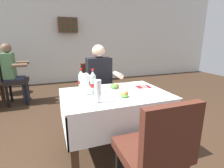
# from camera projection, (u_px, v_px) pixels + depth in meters

# --- Properties ---
(ground_plane) EXTENTS (11.00, 11.00, 0.00)m
(ground_plane) POSITION_uv_depth(u_px,v_px,m) (108.00, 159.00, 1.96)
(ground_plane) COLOR #382619
(back_wall) EXTENTS (11.00, 0.12, 2.96)m
(back_wall) POSITION_uv_depth(u_px,v_px,m) (66.00, 34.00, 5.23)
(back_wall) COLOR silver
(back_wall) RESTS_ON ground
(main_dining_table) EXTENTS (1.16, 0.81, 0.75)m
(main_dining_table) POSITION_uv_depth(u_px,v_px,m) (115.00, 108.00, 1.95)
(main_dining_table) COLOR white
(main_dining_table) RESTS_ON ground
(chair_far_diner_seat) EXTENTS (0.44, 0.50, 0.97)m
(chair_far_diner_seat) POSITION_uv_depth(u_px,v_px,m) (97.00, 91.00, 2.68)
(chair_far_diner_seat) COLOR #4C2319
(chair_far_diner_seat) RESTS_ON ground
(chair_near_camera_side) EXTENTS (0.44, 0.50, 0.97)m
(chair_near_camera_side) POSITION_uv_depth(u_px,v_px,m) (154.00, 151.00, 1.23)
(chair_near_camera_side) COLOR #4C2319
(chair_near_camera_side) RESTS_ON ground
(seated_diner_far) EXTENTS (0.50, 0.46, 1.26)m
(seated_diner_far) POSITION_uv_depth(u_px,v_px,m) (100.00, 82.00, 2.54)
(seated_diner_far) COLOR #282D42
(seated_diner_far) RESTS_ON ground
(plate_near_camera) EXTENTS (0.23, 0.23, 0.07)m
(plate_near_camera) POSITION_uv_depth(u_px,v_px,m) (125.00, 96.00, 1.75)
(plate_near_camera) COLOR white
(plate_near_camera) RESTS_ON main_dining_table
(plate_far_diner) EXTENTS (0.22, 0.22, 0.07)m
(plate_far_diner) POSITION_uv_depth(u_px,v_px,m) (115.00, 87.00, 2.04)
(plate_far_diner) COLOR white
(plate_far_diner) RESTS_ON main_dining_table
(beer_glass_left) EXTENTS (0.07, 0.07, 0.22)m
(beer_glass_left) POSITION_uv_depth(u_px,v_px,m) (98.00, 91.00, 1.57)
(beer_glass_left) COLOR white
(beer_glass_left) RESTS_ON main_dining_table
(beer_glass_middle) EXTENTS (0.07, 0.07, 0.21)m
(beer_glass_middle) POSITION_uv_depth(u_px,v_px,m) (87.00, 85.00, 1.81)
(beer_glass_middle) COLOR white
(beer_glass_middle) RESTS_ON main_dining_table
(beer_glass_right) EXTENTS (0.07, 0.07, 0.21)m
(beer_glass_right) POSITION_uv_depth(u_px,v_px,m) (83.00, 83.00, 1.91)
(beer_glass_right) COLOR white
(beer_glass_right) RESTS_ON main_dining_table
(cola_bottle_primary) EXTENTS (0.07, 0.07, 0.25)m
(cola_bottle_primary) POSITION_uv_depth(u_px,v_px,m) (81.00, 80.00, 2.05)
(cola_bottle_primary) COLOR silver
(cola_bottle_primary) RESTS_ON main_dining_table
(cola_bottle_secondary) EXTENTS (0.07, 0.07, 0.27)m
(cola_bottle_secondary) POSITION_uv_depth(u_px,v_px,m) (93.00, 83.00, 1.89)
(cola_bottle_secondary) COLOR silver
(cola_bottle_secondary) RESTS_ON main_dining_table
(napkin_cutlery_set) EXTENTS (0.19, 0.20, 0.01)m
(napkin_cutlery_set) POSITION_uv_depth(u_px,v_px,m) (143.00, 87.00, 2.14)
(napkin_cutlery_set) COLOR maroon
(napkin_cutlery_set) RESTS_ON main_dining_table
(background_chair_right) EXTENTS (0.50, 0.44, 0.97)m
(background_chair_right) POSITION_uv_depth(u_px,v_px,m) (11.00, 78.00, 3.50)
(background_chair_right) COLOR black
(background_chair_right) RESTS_ON ground
(background_patron) EXTENTS (0.46, 0.50, 1.26)m
(background_patron) POSITION_uv_depth(u_px,v_px,m) (13.00, 71.00, 3.48)
(background_patron) COLOR #282D42
(background_patron) RESTS_ON ground
(wall_bottle_rack) EXTENTS (0.56, 0.21, 0.42)m
(wall_bottle_rack) POSITION_uv_depth(u_px,v_px,m) (68.00, 25.00, 5.04)
(wall_bottle_rack) COLOR #472D1E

